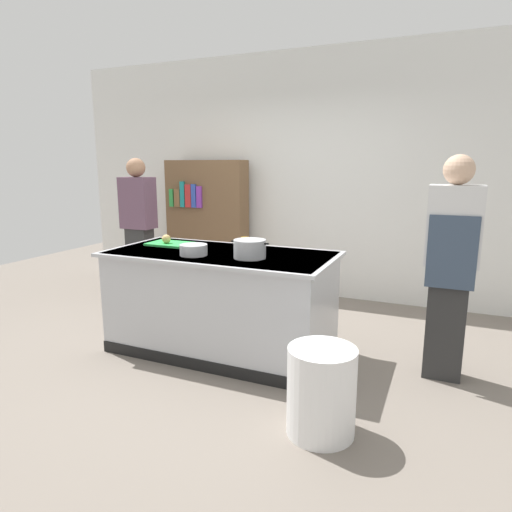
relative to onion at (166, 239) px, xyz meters
name	(u,v)px	position (x,y,z in m)	size (l,w,h in m)	color
ground_plane	(222,350)	(0.62, -0.09, -0.96)	(10.00, 10.00, 0.00)	slate
back_wall	(298,176)	(0.62, 2.01, 0.54)	(6.40, 0.12, 3.00)	white
counter_island	(221,300)	(0.62, -0.09, -0.50)	(1.98, 0.98, 0.90)	#B7BABF
cutting_board	(170,244)	(0.01, 0.04, -0.05)	(0.40, 0.28, 0.02)	green
onion	(166,239)	(0.00, 0.00, 0.00)	(0.08, 0.08, 0.08)	tan
stock_pot	(250,249)	(0.95, -0.21, 0.01)	(0.33, 0.26, 0.15)	#B7BABF
mixing_bowl	(194,250)	(0.48, -0.29, -0.02)	(0.23, 0.23, 0.09)	#B7BABF
juice_cup	(245,243)	(0.73, 0.18, -0.01)	(0.07, 0.07, 0.10)	yellow
trash_bin	(321,391)	(1.78, -0.97, -0.68)	(0.42, 0.42, 0.56)	white
person_chef	(451,264)	(2.46, 0.15, -0.05)	(0.38, 0.25, 1.72)	#2C2C2C
person_guest	(139,227)	(-0.97, 0.84, -0.05)	(0.38, 0.24, 1.72)	#303030
bookshelf	(207,225)	(-0.54, 1.70, -0.11)	(1.10, 0.31, 1.70)	brown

